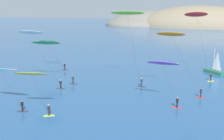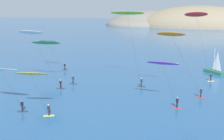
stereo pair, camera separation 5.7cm
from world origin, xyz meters
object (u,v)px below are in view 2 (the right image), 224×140
Objects in this scene: kitesurfer_purple at (164,67)px; kitesurfer_lime at (129,19)px; kitesurfer_yellow at (32,77)px; sailboat_near at (213,70)px; kitesurfer_green at (48,46)px; kitesurfer_red at (197,20)px; kitesurfer_white at (33,37)px; kitesurfer_cyan at (2,71)px; kitesurfer_orange at (174,40)px; kitesurfer_black at (49,43)px.

kitesurfer_lime reaches higher than kitesurfer_purple.
sailboat_near is at bearing 48.82° from kitesurfer_yellow.
kitesurfer_purple is 24.06m from kitesurfer_green.
kitesurfer_purple is (-5.59, -15.81, -6.16)m from kitesurfer_red.
kitesurfer_green reaches higher than kitesurfer_yellow.
kitesurfer_cyan is at bearing -83.43° from kitesurfer_white.
kitesurfer_yellow reaches higher than sailboat_near.
kitesurfer_orange is 27.40m from kitesurfer_cyan.
kitesurfer_yellow is at bearing -69.77° from kitesurfer_black.
kitesurfer_lime is at bearing 13.08° from kitesurfer_white.
kitesurfer_black reaches higher than kitesurfer_yellow.
kitesurfer_purple is 25.16m from kitesurfer_white.
kitesurfer_red is 0.98× the size of kitesurfer_lime.
kitesurfer_lime is (-12.58, -5.84, 0.36)m from kitesurfer_red.
kitesurfer_red is 13.88m from kitesurfer_lime.
kitesurfer_green is 12.80m from kitesurfer_black.
sailboat_near is at bearing 38.99° from kitesurfer_lime.
kitesurfer_cyan is 0.65× the size of kitesurfer_white.
kitesurfer_orange is (1.28, 6.11, 3.30)m from kitesurfer_purple.
kitesurfer_yellow is (-18.63, -13.80, -3.83)m from kitesurfer_orange.
kitesurfer_black is (-5.12, 11.67, -1.28)m from kitesurfer_green.
kitesurfer_lime reaches higher than kitesurfer_green.
kitesurfer_orange is 1.68× the size of kitesurfer_yellow.
kitesurfer_red reaches higher than kitesurfer_white.
kitesurfer_lime reaches higher than kitesurfer_black.
kitesurfer_black is at bearing 172.57° from kitesurfer_red.
kitesurfer_orange reaches higher than kitesurfer_white.
kitesurfer_orange is at bearing -114.00° from kitesurfer_red.
kitesurfer_yellow is at bearing -131.18° from sailboat_near.
sailboat_near is 45.42m from kitesurfer_cyan.
kitesurfer_yellow is at bearing -72.38° from kitesurfer_green.
kitesurfer_lime is 23.88m from kitesurfer_black.
kitesurfer_orange is at bearing 78.20° from kitesurfer_purple.
kitesurfer_yellow is 0.93× the size of kitesurfer_cyan.
kitesurfer_lime is 1.32× the size of kitesurfer_white.
kitesurfer_yellow is at bearing -120.41° from kitesurfer_lime.
kitesurfer_orange is (-9.15, -17.95, 8.84)m from sailboat_near.
kitesurfer_green is at bearing 88.86° from kitesurfer_cyan.
sailboat_near is at bearing 42.62° from kitesurfer_cyan.
kitesurfer_white is at bearing 96.57° from kitesurfer_cyan.
kitesurfer_lime is 23.82m from kitesurfer_cyan.
kitesurfer_red is 2.15× the size of kitesurfer_yellow.
kitesurfer_white reaches higher than kitesurfer_yellow.
kitesurfer_white is (-6.86, 13.65, 3.84)m from kitesurfer_yellow.
kitesurfer_purple reaches higher than kitesurfer_black.
kitesurfer_red is at bearing 66.00° from kitesurfer_orange.
kitesurfer_white is at bearing -152.41° from sailboat_near.
kitesurfer_yellow is 0.85× the size of kitesurfer_black.
kitesurfer_black is (-4.82, 26.63, 0.42)m from kitesurfer_cyan.
kitesurfer_green is at bearing 107.62° from kitesurfer_yellow.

